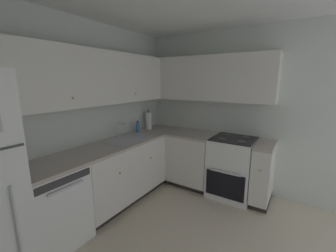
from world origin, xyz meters
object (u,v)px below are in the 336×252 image
soap_bottle (138,127)px  paper_towel_roll (149,121)px  dishwasher (52,206)px  oven_range (232,167)px

soap_bottle → paper_towel_roll: 0.28m
dishwasher → oven_range: (2.04, -1.31, 0.03)m
oven_range → soap_bottle: size_ratio=5.54×
dishwasher → soap_bottle: (1.62, 0.18, 0.54)m
dishwasher → oven_range: bearing=-32.6°
oven_range → paper_towel_roll: bearing=95.7°
dishwasher → paper_towel_roll: size_ratio=2.38×
paper_towel_roll → dishwasher: bearing=-175.2°
oven_range → paper_towel_roll: 1.59m
oven_range → paper_towel_roll: (-0.15, 1.47, 0.58)m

